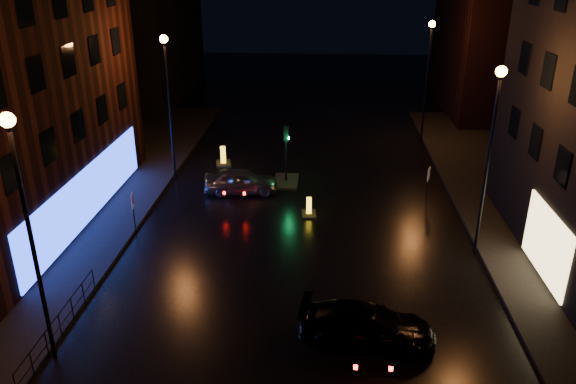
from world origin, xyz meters
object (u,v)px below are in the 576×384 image
at_px(bollard_far, 223,161).
at_px(road_sign_right, 428,177).
at_px(dark_sedan, 367,325).
at_px(bollard_near, 309,211).
at_px(silver_hatchback, 241,181).
at_px(traffic_signal, 286,174).
at_px(road_sign_left, 133,204).

relative_size(bollard_far, road_sign_right, 0.73).
height_order(bollard_far, road_sign_right, road_sign_right).
xyz_separation_m(dark_sedan, road_sign_right, (3.89, 11.87, 0.89)).
xyz_separation_m(dark_sedan, bollard_near, (-2.33, 10.12, -0.47)).
bearing_deg(bollard_near, silver_hatchback, 140.40).
relative_size(bollard_near, road_sign_right, 0.55).
height_order(traffic_signal, dark_sedan, traffic_signal).
distance_m(silver_hatchback, bollard_far, 4.81).
height_order(traffic_signal, road_sign_right, traffic_signal).
bearing_deg(road_sign_left, traffic_signal, 33.80).
xyz_separation_m(traffic_signal, road_sign_right, (7.70, -2.62, 1.06)).
bearing_deg(dark_sedan, silver_hatchback, 32.65).
relative_size(dark_sedan, bollard_near, 4.04).
bearing_deg(road_sign_left, dark_sedan, -48.00).
bearing_deg(silver_hatchback, dark_sedan, -160.57).
xyz_separation_m(traffic_signal, silver_hatchback, (-2.40, -1.69, 0.19)).
distance_m(traffic_signal, road_sign_right, 8.20).
bearing_deg(road_sign_left, road_sign_right, 4.40).
bearing_deg(road_sign_left, silver_hatchback, 38.69).
xyz_separation_m(traffic_signal, road_sign_left, (-6.70, -7.13, 1.08)).
bearing_deg(silver_hatchback, road_sign_right, -101.71).
height_order(dark_sedan, road_sign_right, road_sign_right).
distance_m(traffic_signal, road_sign_left, 9.84).
xyz_separation_m(bollard_near, road_sign_right, (6.22, 1.75, 1.35)).
xyz_separation_m(bollard_near, road_sign_left, (-8.18, -2.76, 1.37)).
distance_m(silver_hatchback, bollard_near, 4.74).
xyz_separation_m(dark_sedan, bollard_far, (-8.01, 17.24, -0.41)).
height_order(silver_hatchback, road_sign_left, road_sign_left).
xyz_separation_m(bollard_near, bollard_far, (-5.68, 7.12, 0.05)).
xyz_separation_m(dark_sedan, road_sign_left, (-10.51, 7.36, 0.90)).
distance_m(road_sign_left, road_sign_right, 15.08).
bearing_deg(dark_sedan, bollard_far, 31.71).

